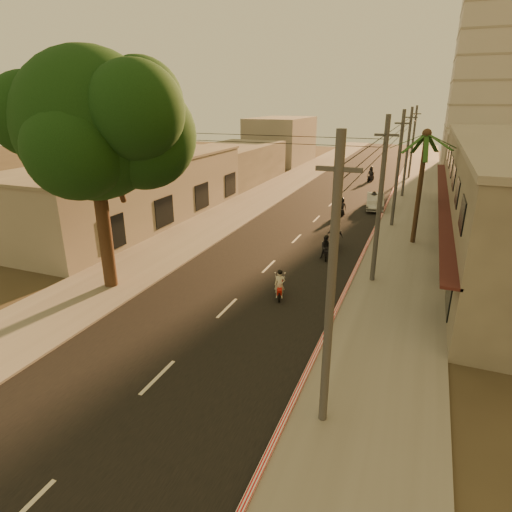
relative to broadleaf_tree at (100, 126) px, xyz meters
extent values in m
plane|color=#383023|center=(6.61, -2.14, -8.48)|extent=(160.00, 160.00, 0.00)
cube|color=black|center=(6.61, 17.86, -8.47)|extent=(10.00, 140.00, 0.02)
cube|color=slate|center=(14.11, 17.86, -8.42)|extent=(5.00, 140.00, 0.12)
cube|color=slate|center=(-0.89, 17.86, -8.42)|extent=(5.00, 140.00, 0.12)
cube|color=red|center=(11.71, 12.86, -8.38)|extent=(0.20, 60.00, 0.20)
cube|color=#401A19|center=(16.31, 15.86, -5.38)|extent=(0.80, 34.00, 0.12)
cube|color=gray|center=(-7.39, 11.86, -5.98)|extent=(8.00, 24.00, 5.00)
cube|color=gray|center=(-7.39, 11.86, -3.38)|extent=(8.20, 24.20, 0.20)
cube|color=#B7B5B2|center=(22.61, 53.86, 5.52)|extent=(12.00, 12.00, 28.00)
cylinder|color=black|center=(-0.39, -0.14, -5.48)|extent=(0.70, 0.70, 6.00)
cylinder|color=black|center=(0.41, 0.26, -2.48)|extent=(1.22, 2.17, 3.04)
cylinder|color=black|center=(-0.99, -0.44, -2.28)|extent=(1.31, 1.49, 2.73)
sphere|color=black|center=(-0.39, -0.14, 0.02)|extent=(7.20, 7.20, 7.20)
sphere|color=black|center=(1.81, 0.86, -0.48)|extent=(5.20, 5.20, 5.20)
sphere|color=black|center=(-2.19, 0.66, -0.28)|extent=(4.80, 4.80, 4.80)
sphere|color=black|center=(0.21, -1.94, -0.88)|extent=(4.60, 4.60, 4.60)
sphere|color=black|center=(2.61, -0.64, 0.72)|extent=(4.40, 4.40, 4.40)
sphere|color=black|center=(-2.79, -1.34, 0.52)|extent=(4.00, 4.00, 4.00)
sphere|color=black|center=(0.81, 2.26, 1.12)|extent=(4.40, 4.40, 4.40)
cylinder|color=black|center=(14.61, 13.86, -4.68)|extent=(0.32, 0.32, 7.60)
sphere|color=black|center=(14.61, 13.86, -0.88)|extent=(0.60, 0.60, 0.60)
cylinder|color=#38383A|center=(12.81, -6.14, -3.98)|extent=(0.26, 0.26, 9.00)
cube|color=#38383A|center=(12.81, -6.14, -0.48)|extent=(1.20, 0.12, 0.12)
cylinder|color=#38383A|center=(12.81, 5.86, -3.98)|extent=(0.26, 0.26, 9.00)
cube|color=#38383A|center=(12.81, 5.86, -0.48)|extent=(1.20, 0.12, 0.12)
cylinder|color=#38383A|center=(12.81, 17.86, -3.98)|extent=(0.26, 0.26, 9.00)
cube|color=#38383A|center=(12.81, 17.86, -0.48)|extent=(1.20, 0.12, 0.12)
cylinder|color=#38383A|center=(12.81, 29.86, -3.98)|extent=(0.26, 0.26, 9.00)
cube|color=#38383A|center=(12.81, 29.86, -0.48)|extent=(1.20, 0.12, 0.12)
cylinder|color=#38383A|center=(12.81, 41.86, -3.98)|extent=(0.26, 0.26, 9.00)
cube|color=#38383A|center=(12.81, 41.86, -0.48)|extent=(1.20, 0.12, 0.12)
cube|color=gray|center=(20.61, 42.86, -5.48)|extent=(8.00, 14.00, 6.00)
cube|color=gray|center=(-7.39, 31.86, -6.28)|extent=(8.00, 14.00, 4.40)
cube|color=gray|center=(-7.39, 49.86, -4.98)|extent=(8.00, 14.00, 7.00)
cylinder|color=black|center=(8.45, 2.53, -8.23)|extent=(0.23, 0.50, 0.50)
cylinder|color=black|center=(8.78, 1.47, -8.23)|extent=(0.23, 0.50, 0.50)
cube|color=#A9130D|center=(8.63, 1.94, -7.99)|extent=(0.52, 1.01, 0.27)
cube|color=#A9130D|center=(8.50, 2.36, -7.85)|extent=(0.28, 0.16, 0.53)
cylinder|color=silver|center=(8.47, 2.47, -7.54)|extent=(0.48, 0.18, 0.04)
imported|color=beige|center=(8.63, 1.94, -7.73)|extent=(0.75, 0.66, 1.50)
sphere|color=black|center=(8.63, 1.94, -7.03)|extent=(0.27, 0.27, 0.27)
sphere|color=silver|center=(8.24, 2.38, -7.32)|extent=(0.11, 0.11, 0.11)
sphere|color=silver|center=(8.72, 2.52, -7.32)|extent=(0.11, 0.11, 0.11)
cylinder|color=black|center=(9.38, 9.16, -8.22)|extent=(0.21, 0.52, 0.51)
cylinder|color=black|center=(9.66, 8.06, -8.22)|extent=(0.21, 0.52, 0.51)
cube|color=black|center=(9.53, 8.54, -7.97)|extent=(0.49, 1.03, 0.27)
cube|color=black|center=(9.42, 8.98, -7.84)|extent=(0.29, 0.16, 0.55)
cylinder|color=silver|center=(9.39, 9.09, -7.52)|extent=(0.50, 0.16, 0.04)
imported|color=black|center=(9.53, 8.54, -7.71)|extent=(1.02, 0.93, 1.53)
sphere|color=black|center=(9.53, 8.54, -6.99)|extent=(0.27, 0.27, 0.27)
cylinder|color=black|center=(9.67, 11.38, -8.17)|extent=(0.13, 0.62, 0.62)
cylinder|color=black|center=(9.63, 10.00, -8.17)|extent=(0.13, 0.62, 0.62)
cube|color=black|center=(9.65, 10.61, -7.87)|extent=(0.34, 1.22, 0.33)
cube|color=black|center=(9.66, 11.16, -7.70)|extent=(0.33, 0.12, 0.66)
cylinder|color=silver|center=(9.67, 11.29, -7.31)|extent=(0.61, 0.06, 0.04)
imported|color=black|center=(9.65, 10.61, -7.55)|extent=(1.11, 0.51, 1.86)
sphere|color=black|center=(9.65, 10.61, -6.67)|extent=(0.33, 0.33, 0.33)
cylinder|color=black|center=(8.28, 20.38, -8.21)|extent=(0.18, 0.53, 0.52)
cylinder|color=black|center=(8.47, 19.22, -8.21)|extent=(0.18, 0.53, 0.52)
cube|color=black|center=(8.39, 19.73, -7.96)|extent=(0.43, 1.06, 0.28)
cube|color=black|center=(8.31, 20.19, -7.82)|extent=(0.29, 0.14, 0.56)
cylinder|color=silver|center=(8.29, 20.30, -7.49)|extent=(0.51, 0.12, 0.04)
imported|color=black|center=(8.39, 19.73, -7.69)|extent=(0.93, 0.75, 1.57)
sphere|color=black|center=(8.39, 19.73, -6.95)|extent=(0.28, 0.28, 0.28)
cylinder|color=black|center=(10.53, 23.96, -8.21)|extent=(0.19, 0.54, 0.53)
cylinder|color=black|center=(10.74, 22.80, -8.21)|extent=(0.19, 0.54, 0.53)
cube|color=black|center=(10.65, 23.31, -7.96)|extent=(0.45, 1.07, 0.28)
cube|color=black|center=(10.56, 23.77, -7.81)|extent=(0.30, 0.14, 0.57)
cylinder|color=silver|center=(10.54, 23.89, -7.48)|extent=(0.52, 0.13, 0.04)
imported|color=black|center=(10.65, 23.31, -7.68)|extent=(1.23, 0.95, 1.59)
sphere|color=black|center=(10.65, 23.31, -6.94)|extent=(0.28, 0.28, 0.28)
imported|color=#9C9FA4|center=(10.78, 23.37, -7.75)|extent=(2.65, 4.78, 1.45)
cylinder|color=black|center=(8.68, 38.57, -8.18)|extent=(0.25, 0.60, 0.59)
cylinder|color=black|center=(8.34, 37.30, -8.18)|extent=(0.25, 0.60, 0.59)
cube|color=black|center=(8.49, 37.86, -7.90)|extent=(0.58, 1.19, 0.32)
cube|color=black|center=(8.62, 38.36, -7.74)|extent=(0.33, 0.18, 0.63)
cylinder|color=silver|center=(8.65, 38.48, -7.37)|extent=(0.57, 0.19, 0.04)
imported|color=black|center=(8.49, 37.86, -7.59)|extent=(1.14, 0.99, 1.77)
sphere|color=black|center=(8.49, 37.86, -6.76)|extent=(0.32, 0.32, 0.32)
camera|label=1|loc=(14.90, -17.16, 1.20)|focal=30.00mm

